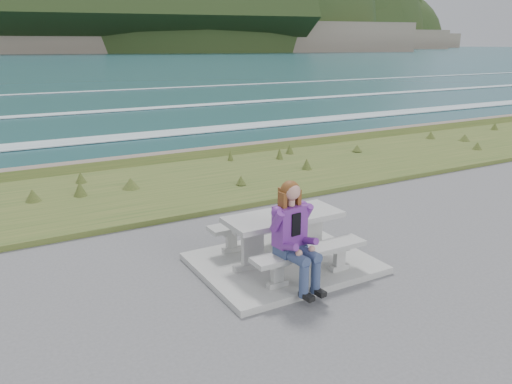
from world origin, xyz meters
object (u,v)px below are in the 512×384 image
bench_seaward (260,225)px  seated_woman (297,250)px  picnic_table (283,225)px  bench_landward (310,255)px

bench_seaward → seated_woman: 1.59m
picnic_table → seated_woman: size_ratio=1.21×
bench_landward → seated_woman: 0.40m
picnic_table → bench_landward: size_ratio=1.00×
picnic_table → bench_landward: picnic_table is taller
picnic_table → bench_seaward: 0.74m
bench_landward → bench_seaward: 1.40m
bench_landward → bench_seaward: bearing=90.0°
bench_landward → bench_seaward: size_ratio=1.00×
bench_landward → seated_woman: bearing=-156.4°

